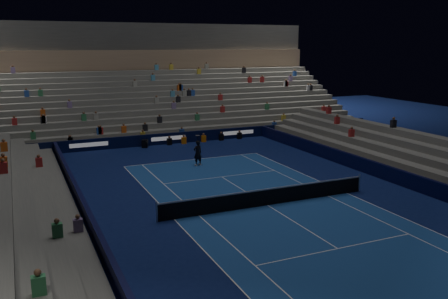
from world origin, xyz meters
TOP-DOWN VIEW (x-y plane):
  - ground at (0.00, 0.00)m, footprint 90.00×90.00m
  - court_surface at (0.00, 0.00)m, footprint 10.97×23.77m
  - sponsor_barrier_far at (0.00, 18.50)m, footprint 44.00×0.25m
  - sponsor_barrier_east at (9.70, 0.00)m, footprint 0.25×37.00m
  - sponsor_barrier_west at (-9.70, 0.00)m, footprint 0.25×37.00m
  - grandstand_main at (0.00, 27.90)m, footprint 44.00×15.20m
  - grandstand_east at (13.17, 0.00)m, footprint 5.00×37.00m
  - grandstand_west at (-13.17, 0.00)m, footprint 5.00×37.00m
  - tennis_net at (0.00, 0.00)m, footprint 12.90×0.10m
  - tennis_player at (-0.35, 10.02)m, footprint 0.77×0.59m
  - broadcast_camera at (-2.30, 17.87)m, footprint 0.71×1.06m

SIDE VIEW (x-z plane):
  - ground at x=0.00m, z-range 0.00..0.00m
  - court_surface at x=0.00m, z-range 0.00..0.01m
  - broadcast_camera at x=-2.30m, z-range 0.01..0.69m
  - sponsor_barrier_far at x=0.00m, z-range 0.00..1.00m
  - sponsor_barrier_east at x=9.70m, z-range 0.00..1.00m
  - sponsor_barrier_west at x=-9.70m, z-range 0.00..1.00m
  - tennis_net at x=0.00m, z-range -0.05..1.05m
  - grandstand_east at x=13.17m, z-range -0.33..2.17m
  - grandstand_west at x=-13.17m, z-range -0.33..2.17m
  - tennis_player at x=-0.35m, z-range 0.00..1.90m
  - grandstand_main at x=0.00m, z-range -2.22..8.98m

